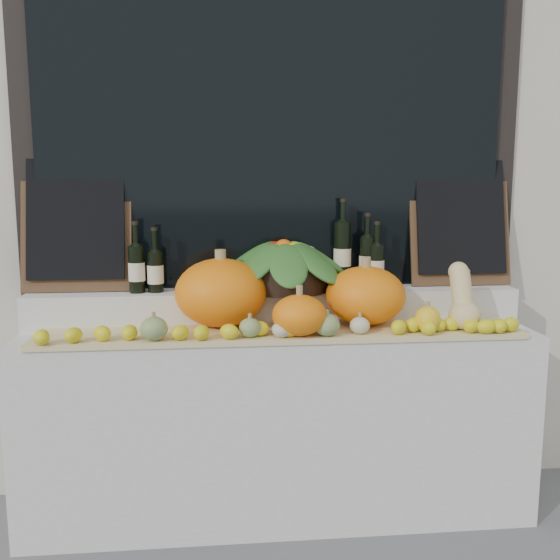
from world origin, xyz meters
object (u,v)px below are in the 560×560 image
object	(u,v)px
butternut_squash	(463,300)
wine_bottle_tall	(342,254)
pumpkin_left	(221,292)
pumpkin_right	(365,296)
produce_bowl	(284,264)

from	to	relation	value
butternut_squash	wine_bottle_tall	bearing A→B (deg)	144.64
pumpkin_left	wine_bottle_tall	xyz separation A→B (m)	(0.59, 0.19, 0.14)
pumpkin_right	produce_bowl	bearing A→B (deg)	153.29
butternut_squash	wine_bottle_tall	world-z (taller)	wine_bottle_tall
pumpkin_left	pumpkin_right	distance (m)	0.65
pumpkin_left	produce_bowl	xyz separation A→B (m)	(0.30, 0.15, 0.10)
pumpkin_left	wine_bottle_tall	world-z (taller)	wine_bottle_tall
pumpkin_right	pumpkin_left	bearing A→B (deg)	177.19
pumpkin_right	butternut_squash	bearing A→B (deg)	-15.50
pumpkin_right	produce_bowl	xyz separation A→B (m)	(-0.35, 0.18, 0.12)
pumpkin_left	pumpkin_right	bearing A→B (deg)	-2.81
pumpkin_left	butternut_squash	distance (m)	1.07
butternut_squash	pumpkin_right	bearing A→B (deg)	164.50
pumpkin_left	wine_bottle_tall	bearing A→B (deg)	17.98
pumpkin_left	produce_bowl	world-z (taller)	produce_bowl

